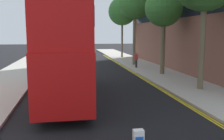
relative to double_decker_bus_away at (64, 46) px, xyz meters
The scene contains 9 objects.
sidewalk_right 9.67m from the double_decker_bus_away, 22.10° to the left, with size 4.00×80.00×0.14m, color #ADA89E.
sidewalk_left 6.38m from the double_decker_bus_away, 142.19° to the left, with size 4.00×80.00×0.14m, color #ADA89E.
kerb_line_outer 7.26m from the double_decker_bus_away, 12.83° to the left, with size 0.10×56.00×0.01m, color yellow.
kerb_line_inner 7.12m from the double_decker_bus_away, 13.14° to the left, with size 0.10×56.00×0.01m, color yellow.
double_decker_bus_away is the anchor object (origin of this frame).
pedestrian_far 13.59m from the double_decker_bus_away, 56.75° to the left, with size 0.34×0.22×1.62m.
street_tree_near 11.29m from the double_decker_bus_away, 38.39° to the left, with size 3.31×3.31×7.49m.
street_tree_mid 16.46m from the double_decker_bus_away, 60.71° to the left, with size 3.69×3.69×8.90m.
street_tree_far 25.13m from the double_decker_bus_away, 70.25° to the left, with size 4.20×4.20×8.99m.
Camera 1 is at (-1.79, -2.31, 3.75)m, focal length 40.75 mm.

